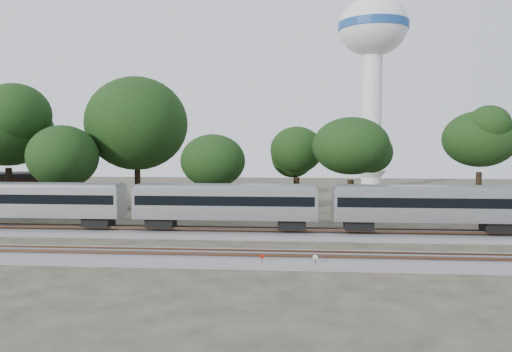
{
  "coord_description": "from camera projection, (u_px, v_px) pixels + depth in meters",
  "views": [
    {
      "loc": [
        9.41,
        -39.73,
        8.77
      ],
      "look_at": [
        5.86,
        5.0,
        5.63
      ],
      "focal_mm": 35.0,
      "sensor_mm": 36.0,
      "label": 1
    }
  ],
  "objects": [
    {
      "name": "ground",
      "position": [
        180.0,
        248.0,
        40.86
      ],
      "size": [
        160.0,
        160.0,
        0.0
      ],
      "primitive_type": "plane",
      "color": "#383328",
      "rests_on": "ground"
    },
    {
      "name": "track_far",
      "position": [
        195.0,
        232.0,
        46.81
      ],
      "size": [
        160.0,
        5.0,
        0.73
      ],
      "color": "slate",
      "rests_on": "ground"
    },
    {
      "name": "track_near",
      "position": [
        168.0,
        257.0,
        36.87
      ],
      "size": [
        160.0,
        5.0,
        0.73
      ],
      "color": "slate",
      "rests_on": "ground"
    },
    {
      "name": "train",
      "position": [
        227.0,
        202.0,
        46.37
      ],
      "size": [
        88.5,
        3.05,
        4.49
      ],
      "color": "#B4B6BB",
      "rests_on": "ground"
    },
    {
      "name": "switch_stand_red",
      "position": [
        262.0,
        259.0,
        34.28
      ],
      "size": [
        0.31,
        0.14,
        1.02
      ],
      "rotation": [
        0.0,
        0.0,
        0.36
      ],
      "color": "#512D19",
      "rests_on": "ground"
    },
    {
      "name": "switch_stand_white",
      "position": [
        315.0,
        260.0,
        33.99
      ],
      "size": [
        0.33,
        0.08,
        1.03
      ],
      "rotation": [
        0.0,
        0.0,
        -0.15
      ],
      "color": "#512D19",
      "rests_on": "ground"
    },
    {
      "name": "switch_lever",
      "position": [
        249.0,
        266.0,
        34.46
      ],
      "size": [
        0.52,
        0.33,
        0.3
      ],
      "primitive_type": "cube",
      "rotation": [
        0.0,
        0.0,
        0.06
      ],
      "color": "#512D19",
      "rests_on": "ground"
    },
    {
      "name": "water_tower",
      "position": [
        373.0,
        47.0,
        89.61
      ],
      "size": [
        12.48,
        12.48,
        34.55
      ],
      "color": "silver",
      "rests_on": "ground"
    },
    {
      "name": "brick_building",
      "position": [
        21.0,
        188.0,
        69.76
      ],
      "size": [
        10.07,
        7.87,
        4.37
      ],
      "rotation": [
        0.0,
        0.0,
        0.17
      ],
      "color": "brown",
      "rests_on": "ground"
    },
    {
      "name": "tree_1",
      "position": [
        7.0,
        131.0,
        62.11
      ],
      "size": [
        10.24,
        10.24,
        14.44
      ],
      "color": "black",
      "rests_on": "ground"
    },
    {
      "name": "tree_2",
      "position": [
        63.0,
        157.0,
        57.84
      ],
      "size": [
        7.09,
        7.09,
        9.99
      ],
      "color": "black",
      "rests_on": "ground"
    },
    {
      "name": "tree_3",
      "position": [
        137.0,
        124.0,
        63.91
      ],
      "size": [
        11.2,
        11.2,
        15.79
      ],
      "color": "black",
      "rests_on": "ground"
    },
    {
      "name": "tree_4",
      "position": [
        213.0,
        161.0,
        56.99
      ],
      "size": [
        6.63,
        6.63,
        9.34
      ],
      "color": "black",
      "rests_on": "ground"
    },
    {
      "name": "tree_5",
      "position": [
        297.0,
        150.0,
        63.63
      ],
      "size": [
        7.79,
        7.79,
        10.99
      ],
      "color": "black",
      "rests_on": "ground"
    },
    {
      "name": "tree_6",
      "position": [
        351.0,
        146.0,
        55.62
      ],
      "size": [
        8.37,
        8.37,
        11.8
      ],
      "color": "black",
      "rests_on": "ground"
    },
    {
      "name": "tree_7",
      "position": [
        480.0,
        139.0,
        62.59
      ],
      "size": [
        9.19,
        9.19,
        12.96
      ],
      "color": "black",
      "rests_on": "ground"
    }
  ]
}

